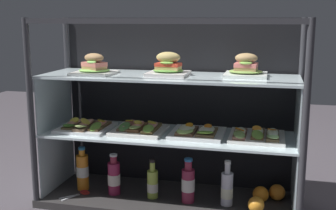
{
  "coord_description": "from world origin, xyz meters",
  "views": [
    {
      "loc": [
        0.51,
        -2.07,
        0.96
      ],
      "look_at": [
        0.0,
        0.0,
        0.53
      ],
      "focal_mm": 45.82,
      "sensor_mm": 36.0,
      "label": 1
    }
  ],
  "objects_px": {
    "open_sandwich_tray_near_left_corner": "(86,126)",
    "juice_bottle_near_post": "(188,184)",
    "plated_roll_sandwich_center": "(168,67)",
    "orange_fruit_rolled_forward": "(277,192)",
    "open_sandwich_tray_far_right": "(139,128)",
    "kitchen_scissors": "(82,193)",
    "plated_roll_sandwich_far_right": "(246,69)",
    "orange_fruit_near_left_post": "(256,205)",
    "plated_roll_sandwich_right_of_center": "(94,67)",
    "orange_fruit_beside_bottles": "(261,194)",
    "open_sandwich_tray_far_left": "(197,132)",
    "open_sandwich_tray_near_right_corner": "(257,135)",
    "juice_bottle_front_fourth": "(83,171)",
    "juice_bottle_back_center": "(114,177)",
    "juice_bottle_front_second": "(153,183)",
    "juice_bottle_tucked_behind": "(227,188)"
  },
  "relations": [
    {
      "from": "open_sandwich_tray_far_left",
      "to": "juice_bottle_front_fourth",
      "type": "bearing_deg",
      "value": -179.02
    },
    {
      "from": "juice_bottle_front_fourth",
      "to": "orange_fruit_near_left_post",
      "type": "xyz_separation_m",
      "value": [
        0.94,
        -0.07,
        -0.06
      ]
    },
    {
      "from": "plated_roll_sandwich_center",
      "to": "open_sandwich_tray_far_right",
      "type": "distance_m",
      "value": 0.36
    },
    {
      "from": "plated_roll_sandwich_right_of_center",
      "to": "plated_roll_sandwich_far_right",
      "type": "distance_m",
      "value": 0.77
    },
    {
      "from": "orange_fruit_beside_bottles",
      "to": "orange_fruit_rolled_forward",
      "type": "xyz_separation_m",
      "value": [
        0.08,
        0.05,
        0.0
      ]
    },
    {
      "from": "orange_fruit_rolled_forward",
      "to": "kitchen_scissors",
      "type": "bearing_deg",
      "value": -170.44
    },
    {
      "from": "orange_fruit_beside_bottles",
      "to": "orange_fruit_rolled_forward",
      "type": "height_order",
      "value": "same"
    },
    {
      "from": "open_sandwich_tray_far_right",
      "to": "juice_bottle_near_post",
      "type": "height_order",
      "value": "open_sandwich_tray_far_right"
    },
    {
      "from": "plated_roll_sandwich_far_right",
      "to": "orange_fruit_near_left_post",
      "type": "relative_size",
      "value": 2.58
    },
    {
      "from": "juice_bottle_back_center",
      "to": "juice_bottle_tucked_behind",
      "type": "height_order",
      "value": "juice_bottle_tucked_behind"
    },
    {
      "from": "open_sandwich_tray_near_right_corner",
      "to": "orange_fruit_beside_bottles",
      "type": "relative_size",
      "value": 3.28
    },
    {
      "from": "orange_fruit_rolled_forward",
      "to": "plated_roll_sandwich_right_of_center",
      "type": "bearing_deg",
      "value": -172.35
    },
    {
      "from": "open_sandwich_tray_near_right_corner",
      "to": "juice_bottle_front_fourth",
      "type": "height_order",
      "value": "open_sandwich_tray_near_right_corner"
    },
    {
      "from": "orange_fruit_near_left_post",
      "to": "orange_fruit_rolled_forward",
      "type": "distance_m",
      "value": 0.2
    },
    {
      "from": "orange_fruit_near_left_post",
      "to": "kitchen_scissors",
      "type": "xyz_separation_m",
      "value": [
        -0.92,
        0.0,
        -0.04
      ]
    },
    {
      "from": "juice_bottle_front_second",
      "to": "juice_bottle_front_fourth",
      "type": "bearing_deg",
      "value": 177.55
    },
    {
      "from": "juice_bottle_front_fourth",
      "to": "juice_bottle_back_center",
      "type": "xyz_separation_m",
      "value": [
        0.19,
        -0.02,
        -0.01
      ]
    },
    {
      "from": "plated_roll_sandwich_right_of_center",
      "to": "orange_fruit_beside_bottles",
      "type": "bearing_deg",
      "value": 5.33
    },
    {
      "from": "plated_roll_sandwich_far_right",
      "to": "kitchen_scissors",
      "type": "xyz_separation_m",
      "value": [
        -0.84,
        -0.14,
        -0.68
      ]
    },
    {
      "from": "juice_bottle_tucked_behind",
      "to": "kitchen_scissors",
      "type": "xyz_separation_m",
      "value": [
        -0.77,
        -0.05,
        -0.08
      ]
    },
    {
      "from": "open_sandwich_tray_far_right",
      "to": "juice_bottle_back_center",
      "type": "distance_m",
      "value": 0.3
    },
    {
      "from": "plated_roll_sandwich_right_of_center",
      "to": "orange_fruit_beside_bottles",
      "type": "distance_m",
      "value": 1.07
    },
    {
      "from": "juice_bottle_back_center",
      "to": "orange_fruit_rolled_forward",
      "type": "bearing_deg",
      "value": 8.25
    },
    {
      "from": "juice_bottle_tucked_behind",
      "to": "open_sandwich_tray_far_left",
      "type": "bearing_deg",
      "value": 170.78
    },
    {
      "from": "plated_roll_sandwich_center",
      "to": "orange_fruit_rolled_forward",
      "type": "distance_m",
      "value": 0.86
    },
    {
      "from": "open_sandwich_tray_far_left",
      "to": "juice_bottle_back_center",
      "type": "xyz_separation_m",
      "value": [
        -0.44,
        -0.03,
        -0.27
      ]
    },
    {
      "from": "plated_roll_sandwich_far_right",
      "to": "open_sandwich_tray_far_right",
      "type": "relative_size",
      "value": 0.77
    },
    {
      "from": "orange_fruit_near_left_post",
      "to": "plated_roll_sandwich_right_of_center",
      "type": "bearing_deg",
      "value": 176.6
    },
    {
      "from": "plated_roll_sandwich_center",
      "to": "open_sandwich_tray_far_left",
      "type": "height_order",
      "value": "plated_roll_sandwich_center"
    },
    {
      "from": "juice_bottle_tucked_behind",
      "to": "orange_fruit_near_left_post",
      "type": "relative_size",
      "value": 2.9
    },
    {
      "from": "open_sandwich_tray_near_left_corner",
      "to": "juice_bottle_near_post",
      "type": "bearing_deg",
      "value": -1.47
    },
    {
      "from": "open_sandwich_tray_far_right",
      "to": "kitchen_scissors",
      "type": "xyz_separation_m",
      "value": [
        -0.3,
        -0.08,
        -0.36
      ]
    },
    {
      "from": "plated_roll_sandwich_far_right",
      "to": "open_sandwich_tray_far_left",
      "type": "relative_size",
      "value": 0.77
    },
    {
      "from": "plated_roll_sandwich_far_right",
      "to": "orange_fruit_near_left_post",
      "type": "height_order",
      "value": "plated_roll_sandwich_far_right"
    },
    {
      "from": "open_sandwich_tray_near_right_corner",
      "to": "kitchen_scissors",
      "type": "height_order",
      "value": "open_sandwich_tray_near_right_corner"
    },
    {
      "from": "plated_roll_sandwich_right_of_center",
      "to": "juice_bottle_front_fourth",
      "type": "distance_m",
      "value": 0.59
    },
    {
      "from": "open_sandwich_tray_near_right_corner",
      "to": "juice_bottle_near_post",
      "type": "relative_size",
      "value": 1.16
    },
    {
      "from": "open_sandwich_tray_near_left_corner",
      "to": "juice_bottle_front_fourth",
      "type": "height_order",
      "value": "open_sandwich_tray_near_left_corner"
    },
    {
      "from": "kitchen_scissors",
      "to": "orange_fruit_rolled_forward",
      "type": "bearing_deg",
      "value": 9.56
    },
    {
      "from": "juice_bottle_back_center",
      "to": "kitchen_scissors",
      "type": "xyz_separation_m",
      "value": [
        -0.17,
        -0.05,
        -0.09
      ]
    },
    {
      "from": "juice_bottle_back_center",
      "to": "juice_bottle_front_second",
      "type": "xyz_separation_m",
      "value": [
        0.21,
        0.0,
        -0.02
      ]
    },
    {
      "from": "juice_bottle_front_fourth",
      "to": "orange_fruit_rolled_forward",
      "type": "distance_m",
      "value": 1.05
    },
    {
      "from": "open_sandwich_tray_near_left_corner",
      "to": "open_sandwich_tray_far_right",
      "type": "xyz_separation_m",
      "value": [
        0.29,
        0.02,
        0.0
      ]
    },
    {
      "from": "juice_bottle_tucked_behind",
      "to": "juice_bottle_near_post",
      "type": "bearing_deg",
      "value": -176.73
    },
    {
      "from": "plated_roll_sandwich_far_right",
      "to": "open_sandwich_tray_near_left_corner",
      "type": "distance_m",
      "value": 0.89
    },
    {
      "from": "plated_roll_sandwich_right_of_center",
      "to": "open_sandwich_tray_near_left_corner",
      "type": "bearing_deg",
      "value": 171.6
    },
    {
      "from": "plated_roll_sandwich_center",
      "to": "juice_bottle_front_second",
      "type": "bearing_deg",
      "value": -153.71
    },
    {
      "from": "orange_fruit_beside_bottles",
      "to": "orange_fruit_near_left_post",
      "type": "distance_m",
      "value": 0.13
    },
    {
      "from": "open_sandwich_tray_far_left",
      "to": "kitchen_scissors",
      "type": "relative_size",
      "value": 1.66
    },
    {
      "from": "plated_roll_sandwich_right_of_center",
      "to": "open_sandwich_tray_far_right",
      "type": "distance_m",
      "value": 0.39
    }
  ]
}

